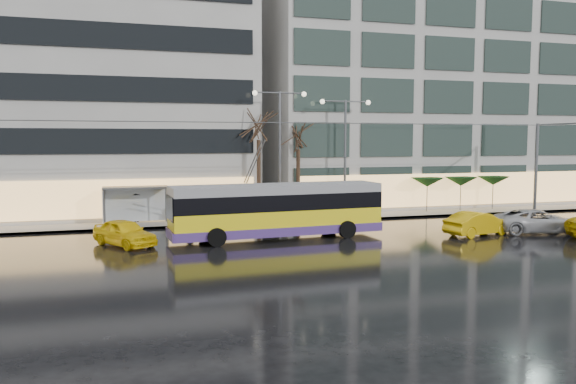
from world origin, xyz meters
name	(u,v)px	position (x,y,z in m)	size (l,w,h in m)	color
ground	(298,249)	(0.00, 0.00, 0.00)	(140.00, 140.00, 0.00)	black
sidewalk	(269,213)	(2.00, 14.00, 0.07)	(80.00, 10.00, 0.15)	gray
kerb	(287,222)	(2.00, 9.05, 0.07)	(80.00, 0.10, 0.15)	slate
building_left	(20,68)	(-16.00, 19.00, 11.15)	(34.00, 14.00, 22.00)	#9F9C98
building_right	(433,65)	(19.00, 19.00, 12.65)	(32.00, 14.00, 25.00)	#9F9C98
trolleybus	(277,212)	(-0.21, 3.40, 1.55)	(12.53, 5.06, 5.74)	yellow
catenary	(277,162)	(1.00, 7.94, 4.25)	(42.24, 5.12, 7.00)	#595B60
bus_shelter	(130,197)	(-8.38, 10.69, 1.96)	(4.20, 1.60, 2.51)	#595B60
street_lamp_near	(280,136)	(2.00, 10.80, 5.99)	(3.96, 0.36, 9.03)	#595B60
street_lamp_far	(345,140)	(7.00, 10.80, 5.71)	(3.96, 0.36, 8.53)	#595B60
tree_a	(259,121)	(0.50, 11.00, 7.09)	(3.20, 3.20, 8.40)	black
tree_b	(298,131)	(3.50, 11.20, 6.40)	(3.20, 3.20, 7.70)	black
parasol_a	(427,182)	(14.00, 11.00, 2.45)	(2.50, 2.50, 2.65)	#595B60
parasol_b	(461,181)	(17.00, 11.00, 2.45)	(2.50, 2.50, 2.65)	#595B60
parasol_c	(493,181)	(20.00, 11.00, 2.45)	(2.50, 2.50, 2.65)	#595B60
taxi_a	(125,233)	(-8.76, 3.52, 0.72)	(1.71, 4.25, 1.45)	yellow
taxi_b	(478,224)	(11.66, 1.02, 0.72)	(1.53, 4.39, 1.45)	#E5B20C
sedan_silver	(538,221)	(15.74, 0.76, 0.73)	(2.43, 5.27, 1.46)	#B2B2B7
pedestrian_a	(189,203)	(-4.63, 9.40, 1.57)	(1.24, 1.26, 2.19)	black
pedestrian_b	(210,212)	(-3.22, 9.40, 0.93)	(0.88, 0.75, 1.55)	black
pedestrian_c	(136,206)	(-7.97, 11.50, 1.26)	(1.19, 1.00, 2.11)	black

